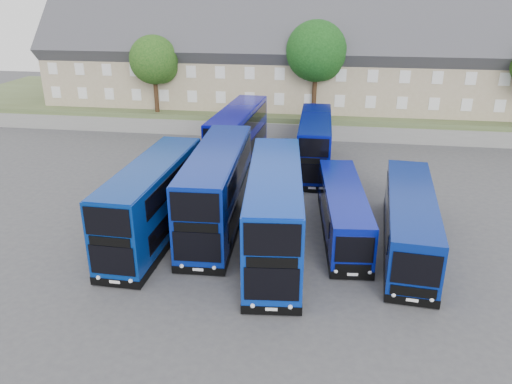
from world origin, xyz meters
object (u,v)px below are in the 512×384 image
Objects in this scene: dd_front_mid at (217,190)px; coach_east_a at (343,212)px; dd_front_left at (153,203)px; tree_mid at (318,53)px; tree_west at (155,62)px.

dd_front_mid is 1.13× the size of coach_east_a.
dd_front_mid is at bearing 33.76° from dd_front_left.
tree_west is at bearing -178.21° from tree_mid.
coach_east_a is at bearing -83.22° from tree_mid.
dd_front_left is 0.94× the size of dd_front_mid.
dd_front_mid is 1.61× the size of tree_west.
dd_front_mid is 1.34× the size of tree_mid.
tree_west reaches higher than dd_front_left.
tree_mid reaches higher than dd_front_left.
tree_west is at bearing 109.58° from dd_front_left.
tree_west is at bearing 114.65° from dd_front_mid.
dd_front_mid is at bearing 174.39° from coach_east_a.
coach_east_a is 28.74m from tree_west.
tree_mid is (16.00, 0.50, 1.02)m from tree_west.
tree_west reaches higher than coach_east_a.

